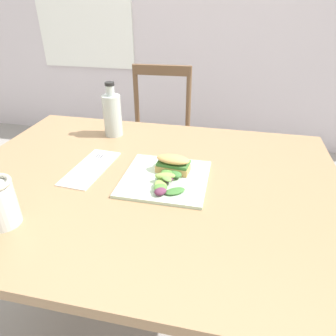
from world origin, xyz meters
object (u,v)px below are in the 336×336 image
(fork_on_napkin, at_px, (93,164))
(plate_lunch, at_px, (165,178))
(dining_table, at_px, (147,210))
(chair_wooden_far, at_px, (159,138))
(sandwich_half_front, at_px, (173,163))
(bottle_cold_brew, at_px, (113,117))

(fork_on_napkin, bearing_deg, plate_lunch, -7.44)
(dining_table, distance_m, fork_on_napkin, 0.24)
(dining_table, relative_size, chair_wooden_far, 1.40)
(plate_lunch, bearing_deg, chair_wooden_far, 105.26)
(sandwich_half_front, relative_size, bottle_cold_brew, 0.52)
(dining_table, xyz_separation_m, fork_on_napkin, (-0.20, 0.04, 0.13))
(plate_lunch, relative_size, sandwich_half_front, 2.34)
(chair_wooden_far, relative_size, fork_on_napkin, 4.70)
(plate_lunch, xyz_separation_m, fork_on_napkin, (-0.26, 0.03, 0.00))
(dining_table, xyz_separation_m, plate_lunch, (0.06, 0.01, 0.13))
(dining_table, height_order, sandwich_half_front, sandwich_half_front)
(chair_wooden_far, bearing_deg, dining_table, -78.47)
(bottle_cold_brew, bearing_deg, fork_on_napkin, -84.72)
(sandwich_half_front, height_order, bottle_cold_brew, bottle_cold_brew)
(chair_wooden_far, relative_size, plate_lunch, 3.32)
(chair_wooden_far, distance_m, bottle_cold_brew, 0.73)
(fork_on_napkin, bearing_deg, chair_wooden_far, 89.68)
(chair_wooden_far, height_order, plate_lunch, chair_wooden_far)
(plate_lunch, height_order, sandwich_half_front, sandwich_half_front)
(dining_table, bearing_deg, sandwich_half_front, 30.98)
(plate_lunch, xyz_separation_m, sandwich_half_front, (0.02, 0.04, 0.03))
(plate_lunch, height_order, fork_on_napkin, plate_lunch)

